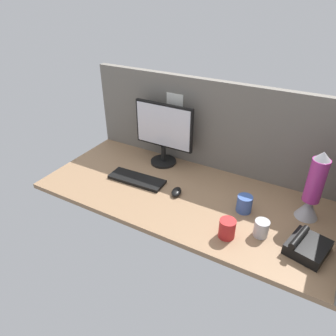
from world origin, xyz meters
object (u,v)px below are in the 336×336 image
Objects in this scene: monitor at (164,131)px; desk_phone at (307,246)px; keyboard at (137,179)px; mouse at (176,192)px; mug_steel at (261,228)px; lava_lamp at (313,191)px; mug_ceramic_blue at (244,204)px; mug_red_plastic at (227,229)px.

desk_phone is (101.70, -40.13, -20.77)cm from monitor.
mouse is at bearing -3.39° from keyboard.
monitor reaches higher than mug_steel.
desk_phone is (4.14, -27.27, -13.68)cm from lava_lamp.
keyboard is 4.10× the size of mug_steel.
mug_ceramic_blue is (66.28, -25.41, -19.08)cm from monitor.
lava_lamp is at bearing 21.86° from mug_ceramic_blue.
mug_steel is 0.92× the size of mug_ceramic_blue.
desk_phone is (35.42, -14.72, -1.69)cm from mug_ceramic_blue.
mug_steel is 0.22× the size of lava_lamp.
mug_steel is 22.00cm from desk_phone.
mug_steel is at bearing -9.75° from keyboard.
monitor is 1.08× the size of lava_lamp.
monitor is at bearing 172.49° from lava_lamp.
mouse is (25.95, -29.70, -22.26)cm from monitor.
mug_ceramic_blue reaches higher than mouse.
keyboard is at bearing -96.67° from monitor.
monitor is at bearing 158.47° from desk_phone.
mouse is 0.94× the size of mug_red_plastic.
desk_phone is at bearing 13.80° from mug_red_plastic.
lava_lamp is at bearing 98.63° from desk_phone.
mug_steel is (14.76, 9.24, -0.59)cm from mug_red_plastic.
mug_ceramic_blue is at bearing 0.70° from keyboard.
desk_phone is at bearing -0.58° from mug_steel.
lava_lamp reaches higher than mug_red_plastic.
monitor is 111.29cm from desk_phone.
keyboard is 3.79× the size of mug_ceramic_blue.
mug_ceramic_blue is at bearing 86.85° from mug_red_plastic.
mug_ceramic_blue is 0.24× the size of lava_lamp.
mug_steel is at bearing -47.13° from mug_ceramic_blue.
mug_steel is 0.40× the size of desk_phone.
mug_ceramic_blue is at bearing -6.74° from mouse.
mug_steel is at bearing -26.59° from monitor.
mug_ceramic_blue is at bearing -20.97° from monitor.
mug_ceramic_blue is at bearing 132.87° from mug_steel.
mug_red_plastic is at bearing -147.95° from mug_steel.
mug_red_plastic is at bearing -39.30° from mouse.
mug_red_plastic is 17.43cm from mug_steel.
monitor is 1.92× the size of desk_phone.
mug_steel is at bearing 32.05° from mug_red_plastic.
monitor is 83.62cm from mug_red_plastic.
desk_phone is (36.73, 9.02, -1.91)cm from mug_red_plastic.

